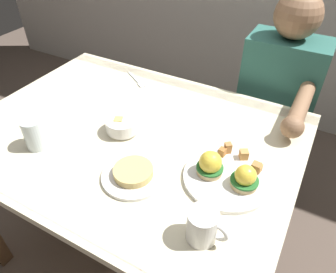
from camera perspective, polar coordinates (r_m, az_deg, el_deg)
ground_plane at (r=1.72m, az=-4.88°, el=-18.83°), size 6.00×6.00×0.00m
dining_table at (r=1.23m, az=-6.47°, el=-3.02°), size 1.20×0.90×0.74m
eggs_benedict_plate at (r=0.98m, az=10.68°, el=-6.65°), size 0.27×0.27×0.09m
fruit_bowl at (r=1.15m, az=-8.30°, el=2.03°), size 0.12×0.12×0.06m
coffee_mug at (r=0.82m, az=6.41°, el=-15.77°), size 0.11×0.08×0.09m
fork at (r=1.47m, az=-5.68°, el=10.11°), size 0.14×0.10×0.00m
water_glass_near at (r=1.16m, az=-22.90°, el=0.25°), size 0.08×0.08×0.11m
side_plate at (r=0.98m, az=-6.29°, el=-6.77°), size 0.20×0.20×0.04m
diner_person at (r=1.56m, az=18.98°, el=5.83°), size 0.34×0.54×1.14m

